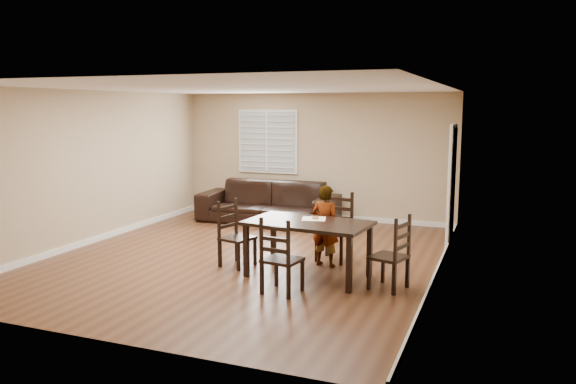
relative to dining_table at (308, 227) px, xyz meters
The scene contains 11 objects.
ground 1.58m from the dining_table, 153.99° to the left, with size 7.00×7.00×0.00m, color brown.
room 1.83m from the dining_table, 147.12° to the left, with size 6.04×7.04×2.72m.
dining_table is the anchor object (origin of this frame).
chair_near 1.12m from the dining_table, 83.82° to the left, with size 0.54×0.52×1.08m.
chair_far 0.95m from the dining_table, 96.31° to the right, with size 0.52×0.49×1.02m.
chair_left 1.33m from the dining_table, behind, with size 0.52×0.54×1.01m.
chair_right 1.33m from the dining_table, ahead, with size 0.53×0.55×1.01m.
child 0.63m from the dining_table, 84.02° to the left, with size 0.45×0.30×1.25m, color gray.
napkin 0.21m from the dining_table, 84.02° to the left, with size 0.33×0.33×0.00m, color white.
donut 0.22m from the dining_table, 77.68° to the left, with size 0.10×0.10×0.04m.
sofa 3.94m from the dining_table, 121.41° to the left, with size 2.91×1.14×0.85m, color black.
Camera 1 is at (3.81, -7.97, 2.41)m, focal length 35.00 mm.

